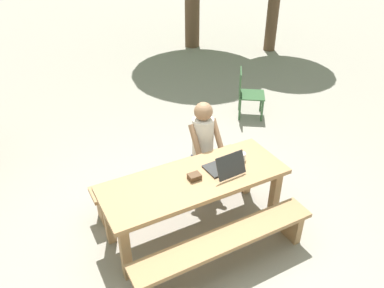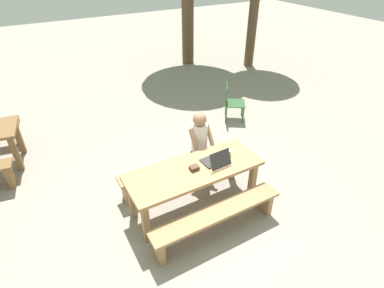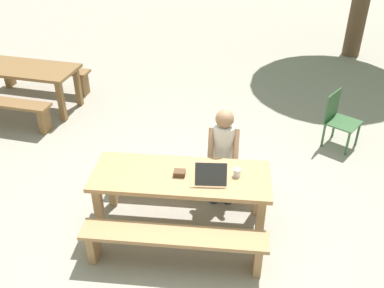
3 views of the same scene
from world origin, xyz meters
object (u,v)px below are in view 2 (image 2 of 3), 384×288
Objects in this scene: coffee_mug at (228,153)px; laptop at (216,160)px; plastic_chair at (232,101)px; small_pouch at (194,168)px; picnic_table_front at (194,175)px; person_seated at (201,142)px.

laptop is at bearing -162.76° from coffee_mug.
plastic_chair is (1.79, 2.06, -0.34)m from laptop.
small_pouch is at bearing -9.07° from laptop.
picnic_table_front is 0.74m from person_seated.
person_seated is (0.11, 0.63, -0.08)m from laptop.
coffee_mug is (0.28, 0.09, -0.02)m from laptop.
coffee_mug is 0.11× the size of plastic_chair.
person_seated is (0.45, 0.58, 0.09)m from picnic_table_front.
coffee_mug is 0.07× the size of person_seated.
person_seated reaches higher than coffee_mug.
plastic_chair reaches higher than picnic_table_front.
coffee_mug is 2.50m from plastic_chair.
laptop reaches higher than small_pouch.
small_pouch is at bearing 167.85° from plastic_chair.
small_pouch is 0.10× the size of person_seated.
picnic_table_front is 0.64m from coffee_mug.
laptop is at bearing 173.44° from plastic_chair.
small_pouch is (-0.01, -0.01, 0.14)m from picnic_table_front.
picnic_table_front is at bearing -11.21° from laptop.
person_seated is at bearing 52.04° from small_pouch.
small_pouch is 0.63m from coffee_mug.
coffee_mug is at bearing -165.89° from laptop.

